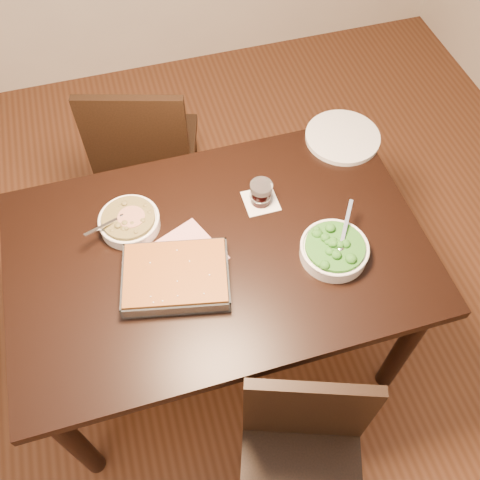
# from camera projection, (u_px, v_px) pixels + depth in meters

# --- Properties ---
(ground) EXTENTS (4.00, 4.00, 0.00)m
(ground) POSITION_uv_depth(u_px,v_px,m) (223.00, 340.00, 2.42)
(ground) COLOR #4D2916
(ground) RESTS_ON ground
(table) EXTENTS (1.40, 0.90, 0.75)m
(table) POSITION_uv_depth(u_px,v_px,m) (218.00, 264.00, 1.87)
(table) COLOR black
(table) RESTS_ON ground
(magazine_a) EXTENTS (0.35, 0.31, 0.01)m
(magazine_a) POSITION_uv_depth(u_px,v_px,m) (176.00, 261.00, 1.77)
(magazine_a) COLOR #BB3552
(magazine_a) RESTS_ON table
(coaster) EXTENTS (0.12, 0.12, 0.00)m
(coaster) POSITION_uv_depth(u_px,v_px,m) (261.00, 201.00, 1.91)
(coaster) COLOR white
(coaster) RESTS_ON table
(stew_bowl) EXTENTS (0.22, 0.21, 0.08)m
(stew_bowl) POSITION_uv_depth(u_px,v_px,m) (129.00, 221.00, 1.82)
(stew_bowl) COLOR white
(stew_bowl) RESTS_ON table
(broccoli_bowl) EXTENTS (0.23, 0.24, 0.09)m
(broccoli_bowl) POSITION_uv_depth(u_px,v_px,m) (334.00, 249.00, 1.76)
(broccoli_bowl) COLOR white
(broccoli_bowl) RESTS_ON table
(baking_dish) EXTENTS (0.38, 0.31, 0.06)m
(baking_dish) POSITION_uv_depth(u_px,v_px,m) (176.00, 277.00, 1.70)
(baking_dish) COLOR silver
(baking_dish) RESTS_ON table
(wine_tumbler) EXTENTS (0.08, 0.08, 0.09)m
(wine_tumbler) POSITION_uv_depth(u_px,v_px,m) (261.00, 193.00, 1.87)
(wine_tumbler) COLOR black
(wine_tumbler) RESTS_ON coaster
(dinner_plate) EXTENTS (0.29, 0.29, 0.02)m
(dinner_plate) POSITION_uv_depth(u_px,v_px,m) (343.00, 137.00, 2.08)
(dinner_plate) COLOR silver
(dinner_plate) RESTS_ON table
(chair_near) EXTENTS (0.50, 0.50, 0.83)m
(chair_near) POSITION_uv_depth(u_px,v_px,m) (303.00, 457.00, 1.69)
(chair_near) COLOR black
(chair_near) RESTS_ON ground
(chair_far) EXTENTS (0.53, 0.53, 0.91)m
(chair_far) POSITION_uv_depth(u_px,v_px,m) (145.00, 151.00, 2.38)
(chair_far) COLOR black
(chair_far) RESTS_ON ground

